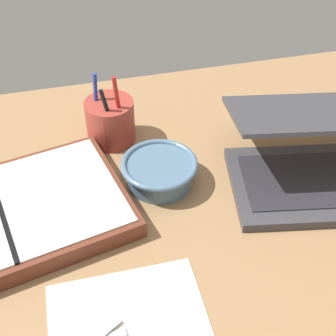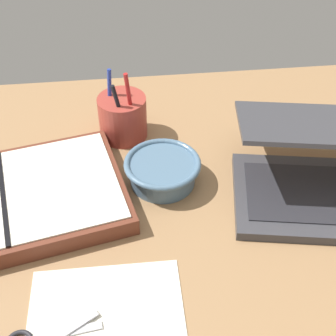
{
  "view_description": "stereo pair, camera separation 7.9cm",
  "coord_description": "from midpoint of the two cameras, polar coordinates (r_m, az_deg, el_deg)",
  "views": [
    {
      "loc": [
        -11.1,
        -49.18,
        61.34
      ],
      "look_at": [
        3.41,
        7.88,
        9.0
      ],
      "focal_mm": 50.0,
      "sensor_mm": 36.0,
      "label": 1
    },
    {
      "loc": [
        -3.37,
        -50.61,
        61.34
      ],
      "look_at": [
        3.41,
        7.88,
        9.0
      ],
      "focal_mm": 50.0,
      "sensor_mm": 36.0,
      "label": 2
    }
  ],
  "objects": [
    {
      "name": "planner",
      "position": [
        0.83,
        -22.01,
        -5.88
      ],
      "size": [
        44.89,
        33.38,
        3.76
      ],
      "rotation": [
        0.0,
        0.0,
        0.21
      ],
      "color": "brown",
      "rests_on": "desk_top"
    },
    {
      "name": "desk_top",
      "position": [
        0.79,
        -3.9,
        -8.62
      ],
      "size": [
        140.0,
        100.0,
        2.0
      ],
      "primitive_type": "cube",
      "color": "#936D47",
      "rests_on": "ground"
    },
    {
      "name": "pen_cup",
      "position": [
        0.95,
        -9.43,
        5.6
      ],
      "size": [
        9.68,
        9.68,
        15.8
      ],
      "color": "#9E382D",
      "rests_on": "desk_top"
    },
    {
      "name": "laptop",
      "position": [
        0.88,
        16.34,
        1.04
      ],
      "size": [
        38.68,
        32.94,
        14.5
      ],
      "rotation": [
        0.0,
        0.0,
        -0.19
      ],
      "color": "#38383D",
      "rests_on": "desk_top"
    },
    {
      "name": "bowl",
      "position": [
        0.85,
        -3.71,
        -0.47
      ],
      "size": [
        13.97,
        13.97,
        4.91
      ],
      "color": "slate",
      "rests_on": "desk_top"
    }
  ]
}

